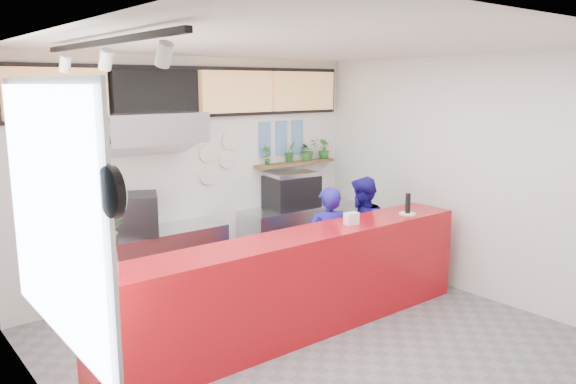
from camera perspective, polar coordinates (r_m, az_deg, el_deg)
floor at (r=5.99m, az=3.56°, el=-15.38°), size 5.00×5.00×0.00m
ceiling at (r=5.38m, az=3.95°, el=14.61°), size 5.00×5.00×0.00m
wall_back at (r=7.50m, az=-9.23°, el=1.94°), size 5.00×0.00×5.00m
wall_left at (r=4.28m, az=-21.99°, el=-5.51°), size 0.00×5.00×5.00m
wall_right at (r=7.39m, az=18.24°, el=1.40°), size 0.00×5.00×5.00m
service_counter at (r=6.05m, az=1.05°, el=-9.41°), size 4.50×0.60×1.10m
cream_band at (r=7.40m, az=-9.45°, el=10.38°), size 5.00×0.02×0.80m
prep_bench at (r=7.13m, az=-13.41°, el=-7.38°), size 1.80×0.60×0.90m
panini_oven at (r=6.86m, az=-15.34°, el=-2.21°), size 0.70×0.70×0.48m
extraction_hood at (r=6.75m, az=-13.87°, el=6.35°), size 1.20×0.70×0.35m
hood_lip at (r=6.77m, az=-13.79°, el=4.66°), size 1.20×0.69×0.31m
right_bench at (r=8.31m, az=1.08°, el=-4.44°), size 1.80×0.60×0.90m
espresso_machine at (r=8.07m, az=0.36°, el=0.05°), size 0.76×0.57×0.46m
espresso_tray at (r=8.03m, az=0.37°, el=1.82°), size 0.73×0.55×0.06m
herb_shelf at (r=8.31m, az=0.76°, el=2.96°), size 1.40×0.18×0.04m
menu_board_far_left at (r=6.61m, az=-22.46°, el=9.23°), size 1.10×0.10×0.55m
menu_board_mid_left at (r=7.03m, az=-13.25°, el=9.81°), size 1.10×0.10×0.55m
menu_board_mid_right at (r=7.61m, az=-5.23°, el=10.11°), size 1.10×0.10×0.55m
menu_board_far_right at (r=8.30m, az=1.57°, el=10.21°), size 1.10×0.10×0.55m
soffit at (r=7.38m, az=-9.33°, el=9.99°), size 4.80×0.04×0.65m
window_pane at (r=4.52m, az=-22.92°, el=-2.11°), size 0.04×2.20×1.90m
window_frame at (r=4.52m, az=-22.67°, el=-2.08°), size 0.03×2.30×2.00m
wall_clock_rim at (r=3.33m, az=-17.48°, el=0.02°), size 0.05×0.30×0.30m
wall_clock_face at (r=3.34m, az=-17.00°, el=0.08°), size 0.02×0.26×0.26m
track_rail at (r=4.26m, az=-18.10°, el=14.29°), size 0.05×2.40×0.04m
dec_plate_a at (r=7.51m, az=-8.18°, el=3.92°), size 0.24×0.03×0.24m
dec_plate_b at (r=7.68m, az=-6.23°, el=3.36°), size 0.24×0.03×0.24m
dec_plate_c at (r=7.55m, az=-8.12°, el=1.66°), size 0.24×0.03×0.24m
dec_plate_d at (r=7.68m, az=-5.95°, el=5.24°), size 0.24×0.03×0.24m
photo_frame_a at (r=8.02m, az=-2.38°, el=6.25°), size 0.20×0.02×0.25m
photo_frame_b at (r=8.20m, az=-0.68°, el=6.36°), size 0.20×0.02×0.25m
photo_frame_c at (r=8.38m, az=0.95°, el=6.46°), size 0.20×0.02×0.25m
photo_frame_d at (r=8.04m, az=-2.36°, el=4.47°), size 0.20×0.02×0.25m
photo_frame_e at (r=8.22m, az=-0.67°, el=4.62°), size 0.20×0.02×0.25m
photo_frame_f at (r=8.41m, az=0.95°, el=4.76°), size 0.20×0.02×0.25m
staff_center at (r=6.84m, az=4.04°, el=-5.47°), size 0.62×0.51×1.45m
staff_right at (r=7.38m, az=7.47°, el=-4.19°), size 0.91×0.89×1.48m
herb_a at (r=7.97m, az=-2.14°, el=3.77°), size 0.16×0.13×0.28m
herb_b at (r=8.23m, az=0.22°, el=4.11°), size 0.19×0.17×0.31m
herb_c at (r=8.44m, az=2.00°, el=4.30°), size 0.30×0.26×0.32m
herb_d at (r=8.66m, az=3.67°, el=4.38°), size 0.19×0.18×0.30m
glass_vase at (r=4.85m, az=-17.77°, el=-7.09°), size 0.20×0.20×0.19m
basil_vase at (r=4.77m, az=-17.98°, el=-3.66°), size 0.40×0.38×0.35m
napkin_holder at (r=6.33m, az=6.45°, el=-2.71°), size 0.16×0.11×0.14m
white_plate at (r=6.95m, az=12.05°, el=-2.16°), size 0.22×0.22×0.02m
pepper_mill at (r=6.92m, az=12.09°, el=-1.13°), size 0.07×0.07×0.24m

